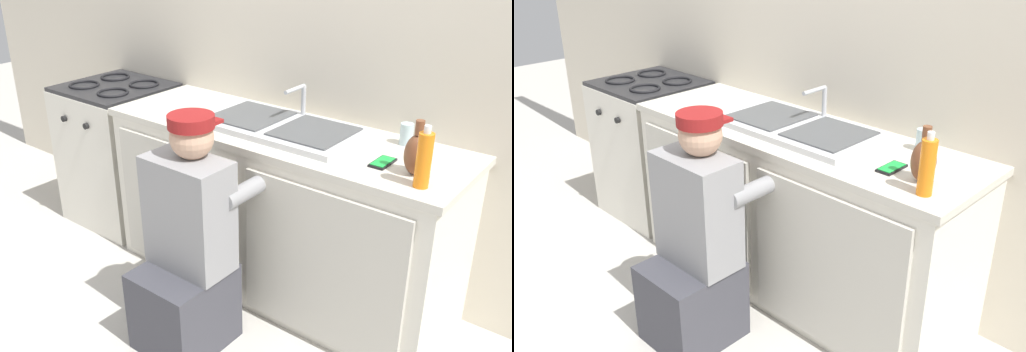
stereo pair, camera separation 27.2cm
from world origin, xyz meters
TOP-DOWN VIEW (x-y plane):
  - ground_plane at (0.00, 0.00)m, footprint 12.00×12.00m
  - back_wall at (0.00, 0.65)m, footprint 6.00×0.10m
  - counter_cabinet at (0.00, 0.29)m, footprint 1.84×0.62m
  - countertop at (0.00, 0.30)m, footprint 1.88×0.62m
  - sink_double_basin at (0.00, 0.30)m, footprint 0.80×0.44m
  - stove_range at (-1.27, 0.30)m, footprint 0.61×0.62m
  - plumber_person at (-0.06, -0.32)m, footprint 0.42×0.61m
  - cell_phone at (0.59, 0.22)m, footprint 0.07×0.14m
  - vase_decorative at (0.73, 0.21)m, footprint 0.10×0.10m
  - water_glass at (0.56, 0.49)m, footprint 0.06×0.06m
  - soap_bottle_orange at (0.80, 0.11)m, footprint 0.06×0.06m

SIDE VIEW (x-z plane):
  - ground_plane at x=0.00m, z-range 0.00..0.00m
  - counter_cabinet at x=0.00m, z-range 0.00..0.86m
  - stove_range at x=-1.27m, z-range 0.00..0.91m
  - plumber_person at x=-0.06m, z-range -0.09..1.01m
  - countertop at x=0.00m, z-range 0.86..0.89m
  - cell_phone at x=0.59m, z-range 0.89..0.90m
  - sink_double_basin at x=0.00m, z-range 0.82..1.01m
  - water_glass at x=0.56m, z-range 0.89..0.99m
  - vase_decorative at x=0.73m, z-range 0.87..1.10m
  - soap_bottle_orange at x=0.80m, z-range 0.88..1.13m
  - back_wall at x=0.00m, z-range 0.00..2.50m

